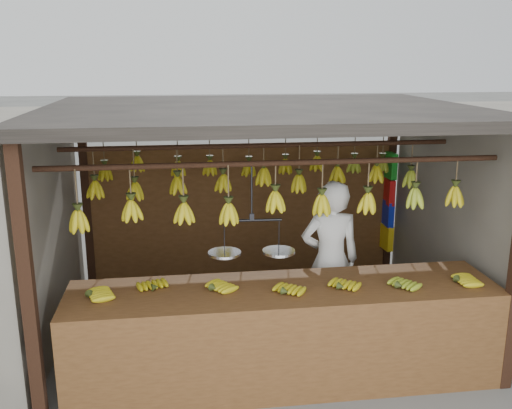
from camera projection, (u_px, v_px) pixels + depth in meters
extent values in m
plane|color=#5B5B57|center=(260.00, 325.00, 6.32)|extent=(80.00, 80.00, 0.00)
cube|color=black|center=(28.00, 292.00, 4.32)|extent=(0.10, 0.10, 2.30)
cube|color=black|center=(86.00, 198.00, 7.20)|extent=(0.10, 0.10, 2.30)
cube|color=black|center=(390.00, 188.00, 7.73)|extent=(0.10, 0.10, 2.30)
cube|color=black|center=(260.00, 111.00, 5.73)|extent=(4.30, 3.30, 0.10)
cylinder|color=black|center=(277.00, 163.00, 4.86)|extent=(4.00, 0.05, 0.05)
cylinder|color=black|center=(260.00, 146.00, 5.81)|extent=(4.00, 0.05, 0.05)
cylinder|color=black|center=(248.00, 133.00, 6.77)|extent=(4.00, 0.05, 0.05)
cube|color=brown|center=(244.00, 211.00, 7.53)|extent=(4.00, 0.06, 1.80)
cube|color=brown|center=(284.00, 291.00, 5.06)|extent=(3.82, 0.85, 0.08)
cube|color=brown|center=(293.00, 357.00, 4.75)|extent=(3.82, 0.04, 0.90)
cube|color=black|center=(70.00, 374.00, 4.57)|extent=(0.07, 0.07, 0.82)
cube|color=black|center=(492.00, 344.00, 5.05)|extent=(0.07, 0.07, 0.82)
cube|color=black|center=(85.00, 331.00, 5.29)|extent=(0.07, 0.07, 0.82)
cube|color=black|center=(453.00, 308.00, 5.77)|extent=(0.07, 0.07, 0.82)
ellipsoid|color=gold|center=(90.00, 296.00, 4.79)|extent=(0.29, 0.25, 0.06)
ellipsoid|color=gold|center=(155.00, 288.00, 4.95)|extent=(0.25, 0.28, 0.06)
ellipsoid|color=gold|center=(214.00, 289.00, 4.93)|extent=(0.30, 0.29, 0.06)
ellipsoid|color=gold|center=(285.00, 293.00, 4.86)|extent=(0.29, 0.30, 0.06)
ellipsoid|color=gold|center=(341.00, 288.00, 4.96)|extent=(0.29, 0.30, 0.06)
ellipsoid|color=#92A523|center=(400.00, 287.00, 4.98)|extent=(0.30, 0.29, 0.06)
ellipsoid|color=gold|center=(458.00, 281.00, 5.11)|extent=(0.24, 0.18, 0.06)
ellipsoid|color=gold|center=(79.00, 221.00, 4.71)|extent=(0.16, 0.16, 0.28)
ellipsoid|color=gold|center=(132.00, 210.00, 4.83)|extent=(0.16, 0.16, 0.28)
ellipsoid|color=gold|center=(184.00, 213.00, 4.87)|extent=(0.16, 0.16, 0.28)
ellipsoid|color=gold|center=(229.00, 214.00, 4.89)|extent=(0.16, 0.16, 0.28)
ellipsoid|color=gold|center=(275.00, 202.00, 4.93)|extent=(0.16, 0.16, 0.28)
ellipsoid|color=gold|center=(322.00, 205.00, 5.01)|extent=(0.16, 0.16, 0.28)
ellipsoid|color=gold|center=(367.00, 203.00, 5.06)|extent=(0.16, 0.16, 0.28)
ellipsoid|color=#92A523|center=(415.00, 198.00, 5.15)|extent=(0.16, 0.16, 0.28)
ellipsoid|color=gold|center=(455.00, 196.00, 5.20)|extent=(0.16, 0.16, 0.28)
ellipsoid|color=gold|center=(95.00, 190.00, 5.74)|extent=(0.16, 0.16, 0.28)
ellipsoid|color=gold|center=(135.00, 191.00, 5.74)|extent=(0.16, 0.16, 0.28)
ellipsoid|color=gold|center=(178.00, 185.00, 5.80)|extent=(0.16, 0.16, 0.28)
ellipsoid|color=gold|center=(223.00, 183.00, 5.89)|extent=(0.16, 0.16, 0.28)
ellipsoid|color=gold|center=(264.00, 177.00, 5.91)|extent=(0.16, 0.16, 0.28)
ellipsoid|color=gold|center=(299.00, 184.00, 5.93)|extent=(0.16, 0.16, 0.28)
ellipsoid|color=gold|center=(337.00, 175.00, 6.03)|extent=(0.16, 0.16, 0.28)
ellipsoid|color=gold|center=(376.00, 174.00, 6.11)|extent=(0.16, 0.16, 0.28)
ellipsoid|color=#92A523|center=(410.00, 179.00, 6.19)|extent=(0.16, 0.16, 0.28)
ellipsoid|color=gold|center=(105.00, 173.00, 6.65)|extent=(0.16, 0.16, 0.28)
ellipsoid|color=gold|center=(137.00, 164.00, 6.68)|extent=(0.16, 0.16, 0.28)
ellipsoid|color=gold|center=(178.00, 169.00, 6.73)|extent=(0.16, 0.16, 0.28)
ellipsoid|color=gold|center=(210.00, 168.00, 6.86)|extent=(0.16, 0.16, 0.28)
ellipsoid|color=gold|center=(249.00, 169.00, 6.89)|extent=(0.16, 0.16, 0.28)
ellipsoid|color=gold|center=(285.00, 166.00, 6.99)|extent=(0.16, 0.16, 0.28)
ellipsoid|color=gold|center=(317.00, 163.00, 6.94)|extent=(0.16, 0.16, 0.28)
ellipsoid|color=#92A523|center=(354.00, 165.00, 7.03)|extent=(0.16, 0.16, 0.28)
ellipsoid|color=#92A523|center=(382.00, 165.00, 7.15)|extent=(0.16, 0.16, 0.28)
cylinder|color=black|center=(252.00, 192.00, 4.89)|extent=(0.02, 0.02, 0.50)
cylinder|color=black|center=(252.00, 220.00, 4.95)|extent=(0.52, 0.05, 0.02)
cylinder|color=silver|center=(225.00, 254.00, 5.01)|extent=(0.28, 0.28, 0.02)
cylinder|color=silver|center=(279.00, 252.00, 5.05)|extent=(0.28, 0.28, 0.02)
imported|color=white|center=(330.00, 261.00, 5.87)|extent=(0.62, 0.41, 1.69)
cube|color=#199926|center=(391.00, 166.00, 7.50)|extent=(0.08, 0.26, 0.34)
cube|color=red|center=(389.00, 192.00, 7.58)|extent=(0.08, 0.26, 0.34)
cube|color=#1426BF|center=(388.00, 213.00, 7.66)|extent=(0.08, 0.26, 0.34)
cube|color=yellow|center=(387.00, 237.00, 7.74)|extent=(0.08, 0.26, 0.34)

